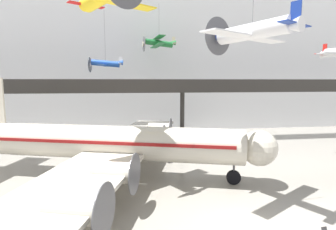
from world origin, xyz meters
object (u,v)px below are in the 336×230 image
(airliner_silver_main, at_px, (109,143))
(suspended_plane_blue_trainer, at_px, (105,64))
(suspended_plane_white_twin, at_px, (252,32))
(suspended_plane_green_biplane, at_px, (159,43))

(airliner_silver_main, distance_m, suspended_plane_blue_trainer, 17.95)
(suspended_plane_blue_trainer, relative_size, suspended_plane_white_twin, 1.06)
(airliner_silver_main, height_order, suspended_plane_green_biplane, suspended_plane_green_biplane)
(airliner_silver_main, height_order, suspended_plane_white_twin, suspended_plane_white_twin)
(airliner_silver_main, height_order, suspended_plane_blue_trainer, suspended_plane_blue_trainer)
(suspended_plane_green_biplane, relative_size, suspended_plane_white_twin, 0.75)
(airliner_silver_main, xyz_separation_m, suspended_plane_green_biplane, (6.87, 18.48, 12.20))
(suspended_plane_blue_trainer, xyz_separation_m, suspended_plane_green_biplane, (8.42, 2.81, 3.59))
(airliner_silver_main, bearing_deg, suspended_plane_white_twin, -20.01)
(suspended_plane_blue_trainer, relative_size, suspended_plane_green_biplane, 1.42)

